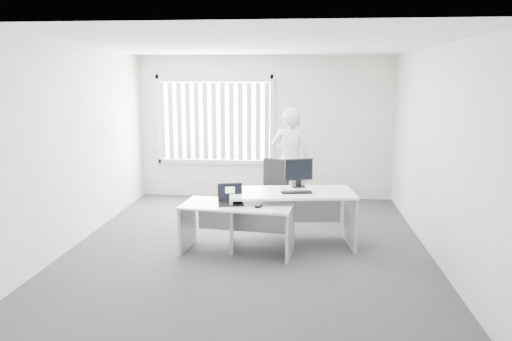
# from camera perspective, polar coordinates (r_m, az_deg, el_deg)

# --- Properties ---
(ground) EXTENTS (6.00, 6.00, 0.00)m
(ground) POSITION_cam_1_polar(r_m,az_deg,el_deg) (7.22, -0.79, -8.66)
(ground) COLOR #47484E
(ground) RESTS_ON ground
(wall_back) EXTENTS (5.00, 0.02, 2.80)m
(wall_back) POSITION_cam_1_polar(r_m,az_deg,el_deg) (9.85, 1.06, 4.91)
(wall_back) COLOR beige
(wall_back) RESTS_ON ground
(wall_front) EXTENTS (5.00, 0.02, 2.80)m
(wall_front) POSITION_cam_1_polar(r_m,az_deg,el_deg) (3.96, -5.48, -3.80)
(wall_front) COLOR beige
(wall_front) RESTS_ON ground
(wall_left) EXTENTS (0.02, 6.00, 2.80)m
(wall_left) POSITION_cam_1_polar(r_m,az_deg,el_deg) (7.57, -20.02, 2.52)
(wall_left) COLOR beige
(wall_left) RESTS_ON ground
(wall_right) EXTENTS (0.02, 6.00, 2.80)m
(wall_right) POSITION_cam_1_polar(r_m,az_deg,el_deg) (7.07, 19.79, 2.00)
(wall_right) COLOR beige
(wall_right) RESTS_ON ground
(ceiling) EXTENTS (5.00, 6.00, 0.02)m
(ceiling) POSITION_cam_1_polar(r_m,az_deg,el_deg) (6.82, -0.85, 14.13)
(ceiling) COLOR white
(ceiling) RESTS_ON wall_back
(window) EXTENTS (2.32, 0.06, 1.76)m
(window) POSITION_cam_1_polar(r_m,az_deg,el_deg) (9.92, -4.76, 5.79)
(window) COLOR beige
(window) RESTS_ON wall_back
(blinds) EXTENTS (2.20, 0.10, 1.50)m
(blinds) POSITION_cam_1_polar(r_m,az_deg,el_deg) (9.86, -4.81, 5.58)
(blinds) COLOR silver
(blinds) RESTS_ON wall_back
(desk_near) EXTENTS (1.57, 0.87, 0.68)m
(desk_near) POSITION_cam_1_polar(r_m,az_deg,el_deg) (6.84, -2.12, -5.42)
(desk_near) COLOR white
(desk_near) RESTS_ON ground
(desk_far) EXTENTS (1.83, 1.04, 0.79)m
(desk_far) POSITION_cam_1_polar(r_m,az_deg,el_deg) (7.11, 4.06, -4.15)
(desk_far) COLOR white
(desk_far) RESTS_ON ground
(office_chair) EXTENTS (0.79, 0.79, 1.05)m
(office_chair) POSITION_cam_1_polar(r_m,az_deg,el_deg) (8.23, 1.77, -3.83)
(office_chair) COLOR black
(office_chair) RESTS_ON ground
(person) EXTENTS (0.73, 0.52, 1.87)m
(person) POSITION_cam_1_polar(r_m,az_deg,el_deg) (8.75, 3.97, 1.10)
(person) COLOR silver
(person) RESTS_ON ground
(laptop) EXTENTS (0.40, 0.37, 0.26)m
(laptop) POSITION_cam_1_polar(r_m,az_deg,el_deg) (6.75, -2.91, -2.82)
(laptop) COLOR black
(laptop) RESTS_ON desk_near
(paper_sheet) EXTENTS (0.32, 0.26, 0.00)m
(paper_sheet) POSITION_cam_1_polar(r_m,az_deg,el_deg) (6.65, 1.09, -4.18)
(paper_sheet) COLOR silver
(paper_sheet) RESTS_ON desk_near
(mouse) EXTENTS (0.08, 0.12, 0.05)m
(mouse) POSITION_cam_1_polar(r_m,az_deg,el_deg) (6.62, 0.29, -4.04)
(mouse) COLOR #A9AAAC
(mouse) RESTS_ON paper_sheet
(booklet) EXTENTS (0.18, 0.22, 0.01)m
(booklet) POSITION_cam_1_polar(r_m,az_deg,el_deg) (6.41, 2.76, -4.72)
(booklet) COLOR white
(booklet) RESTS_ON desk_near
(keyboard) EXTENTS (0.44, 0.19, 0.02)m
(keyboard) POSITION_cam_1_polar(r_m,az_deg,el_deg) (6.97, 4.66, -2.50)
(keyboard) COLOR black
(keyboard) RESTS_ON desk_far
(monitor) EXTENTS (0.44, 0.25, 0.42)m
(monitor) POSITION_cam_1_polar(r_m,az_deg,el_deg) (7.30, 4.91, -0.29)
(monitor) COLOR black
(monitor) RESTS_ON desk_far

